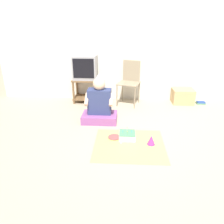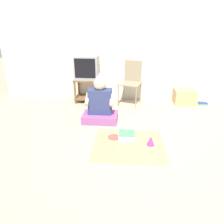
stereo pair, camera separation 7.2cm
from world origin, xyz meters
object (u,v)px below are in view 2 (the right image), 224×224
Objects in this scene: cardboard_box_stack at (184,97)px; book_pile at (203,103)px; birthday_cake at (127,136)px; paper_plate at (114,137)px; person_seated at (100,106)px; folding_chair at (131,80)px; party_hat_blue at (151,140)px; tv at (87,67)px.

cardboard_box_stack is 0.42m from book_pile.
birthday_cake reaches higher than book_pile.
book_pile is at bearing -5.26° from cardboard_box_stack.
book_pile is 0.92× the size of paper_plate.
person_seated is at bearing 127.13° from birthday_cake.
person_seated is (-1.73, -1.04, 0.13)m from cardboard_box_stack.
folding_chair is 5.04× the size of book_pile.
book_pile is 0.21× the size of person_seated.
person_seated reaches higher than cardboard_box_stack.
birthday_cake is at bearing -52.87° from person_seated.
folding_chair reaches higher than birthday_cake.
paper_plate is at bearing 162.11° from party_hat_blue.
paper_plate is at bearing -99.18° from folding_chair.
tv is 2.05m from birthday_cake.
book_pile is at bearing 45.35° from birthday_cake.
paper_plate is at bearing -65.01° from person_seated.
birthday_cake is (-0.06, -1.61, -0.48)m from folding_chair.
folding_chair reaches higher than party_hat_blue.
tv is 2.00× the size of birthday_cake.
cardboard_box_stack reaches higher than birthday_cake.
person_seated is at bearing -119.99° from folding_chair.
tv is at bearing 179.12° from book_pile.
tv is at bearing 113.08° from paper_plate.
party_hat_blue is (0.29, -1.76, -0.46)m from folding_chair.
tv is at bearing 179.94° from cardboard_box_stack.
book_pile is (1.58, 0.05, -0.52)m from folding_chair.
book_pile is 0.73× the size of birthday_cake.
folding_chair is 1.07× the size of person_seated.
cardboard_box_stack is 2.45× the size of book_pile.
book_pile reaches higher than paper_plate.
birthday_cake is (0.91, -1.69, -0.71)m from tv.
person_seated reaches higher than book_pile.
birthday_cake is (-1.63, -1.65, 0.03)m from book_pile.
party_hat_blue is (-1.28, -1.81, 0.06)m from book_pile.
birthday_cake reaches higher than paper_plate.
birthday_cake is 1.26× the size of paper_plate.
cardboard_box_stack is at bearing -0.06° from tv.
tv is 0.54× the size of folding_chair.
paper_plate is (-1.43, -1.67, -0.14)m from cardboard_box_stack.
party_hat_blue is at bearing -17.89° from paper_plate.
person_seated is at bearing -154.82° from book_pile.
folding_chair is (0.97, -0.09, -0.23)m from tv.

